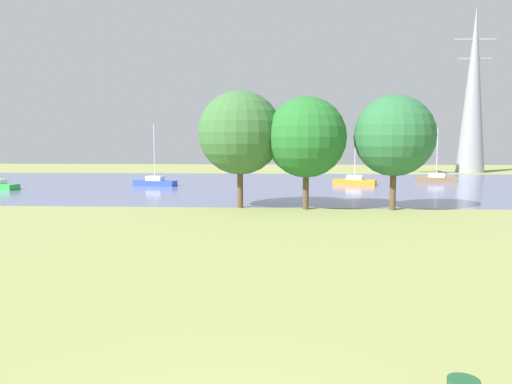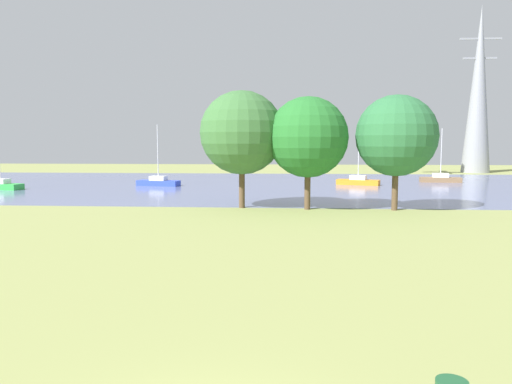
% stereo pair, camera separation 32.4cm
% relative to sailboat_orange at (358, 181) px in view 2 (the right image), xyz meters
% --- Properties ---
extents(ground_plane, '(160.00, 160.00, 0.00)m').
position_rel_sailboat_orange_xyz_m(ground_plane, '(-9.05, -28.59, -0.45)').
color(ground_plane, '#8C9351').
extents(water_surface, '(140.00, 40.00, 0.02)m').
position_rel_sailboat_orange_xyz_m(water_surface, '(-9.05, -0.59, -0.44)').
color(water_surface, slate).
rests_on(water_surface, ground).
extents(sailboat_orange, '(5.03, 3.00, 5.97)m').
position_rel_sailboat_orange_xyz_m(sailboat_orange, '(0.00, 0.00, 0.00)').
color(sailboat_orange, orange).
rests_on(sailboat_orange, water_surface).
extents(sailboat_green, '(5.02, 2.56, 5.95)m').
position_rel_sailboat_orange_xyz_m(sailboat_green, '(-37.86, -8.06, -0.00)').
color(sailboat_green, green).
rests_on(sailboat_green, water_surface).
extents(sailboat_blue, '(5.00, 2.42, 6.82)m').
position_rel_sailboat_orange_xyz_m(sailboat_blue, '(-22.57, -2.76, 0.01)').
color(sailboat_blue, blue).
rests_on(sailboat_blue, water_surface).
extents(sailboat_brown, '(4.93, 2.00, 6.55)m').
position_rel_sailboat_orange_xyz_m(sailboat_brown, '(10.54, 4.49, 0.01)').
color(sailboat_brown, brown).
rests_on(sailboat_brown, water_surface).
extents(tree_west_far, '(6.23, 6.23, 8.74)m').
position_rel_sailboat_orange_xyz_m(tree_west_far, '(-11.34, -20.60, 5.16)').
color(tree_west_far, brown).
rests_on(tree_west_far, ground).
extents(tree_mid_shore, '(5.88, 5.88, 8.22)m').
position_rel_sailboat_orange_xyz_m(tree_mid_shore, '(-6.46, -21.17, 4.82)').
color(tree_mid_shore, brown).
rests_on(tree_mid_shore, ground).
extents(tree_east_near, '(5.84, 5.84, 8.30)m').
position_rel_sailboat_orange_xyz_m(tree_east_near, '(-0.16, -21.18, 4.92)').
color(tree_east_near, brown).
rests_on(tree_east_near, ground).
extents(electricity_pylon, '(6.40, 4.40, 26.33)m').
position_rel_sailboat_orange_xyz_m(electricity_pylon, '(21.90, 24.88, 12.73)').
color(electricity_pylon, gray).
rests_on(electricity_pylon, ground).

